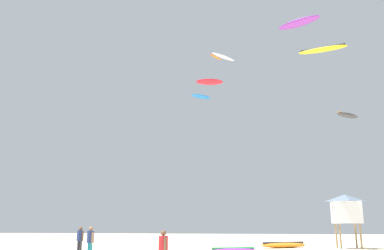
% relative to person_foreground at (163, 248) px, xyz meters
% --- Properties ---
extents(person_foreground, '(0.38, 0.49, 1.68)m').
position_rel_person_foreground_xyz_m(person_foreground, '(0.00, 0.00, 0.00)').
color(person_foreground, teal).
rests_on(person_foreground, ground).
extents(person_midground, '(0.53, 0.39, 1.72)m').
position_rel_person_foreground_xyz_m(person_midground, '(-7.11, 8.37, 0.03)').
color(person_midground, '#2D2D33').
rests_on(person_midground, ground).
extents(person_left, '(0.48, 0.40, 1.75)m').
position_rel_person_foreground_xyz_m(person_left, '(-5.46, 5.94, 0.04)').
color(person_left, teal).
rests_on(person_left, ground).
extents(kite_grounded_near, '(4.03, 2.75, 0.48)m').
position_rel_person_foreground_xyz_m(kite_grounded_near, '(6.04, 17.53, -0.75)').
color(kite_grounded_near, orange).
rests_on(kite_grounded_near, ground).
extents(kite_grounded_far, '(3.28, 2.00, 0.37)m').
position_rel_person_foreground_xyz_m(kite_grounded_far, '(2.32, 11.32, -0.80)').
color(kite_grounded_far, purple).
rests_on(kite_grounded_far, ground).
extents(lifeguard_tower, '(2.30, 2.30, 4.15)m').
position_rel_person_foreground_xyz_m(lifeguard_tower, '(11.04, 17.44, 2.08)').
color(lifeguard_tower, '#8C704C').
rests_on(lifeguard_tower, ground).
extents(kite_aloft_0, '(4.54, 2.45, 0.70)m').
position_rel_person_foreground_xyz_m(kite_aloft_0, '(10.62, 19.30, 16.53)').
color(kite_aloft_0, yellow).
extents(kite_aloft_1, '(4.45, 3.33, 0.59)m').
position_rel_person_foreground_xyz_m(kite_aloft_1, '(9.01, 21.89, 20.70)').
color(kite_aloft_1, purple).
extents(kite_aloft_2, '(3.09, 1.37, 0.71)m').
position_rel_person_foreground_xyz_m(kite_aloft_2, '(-0.50, 25.60, 16.15)').
color(kite_aloft_2, red).
extents(kite_aloft_3, '(2.98, 2.74, 0.51)m').
position_rel_person_foreground_xyz_m(kite_aloft_3, '(-2.72, 36.17, 17.86)').
color(kite_aloft_3, blue).
extents(kite_aloft_4, '(1.96, 2.62, 0.57)m').
position_rel_person_foreground_xyz_m(kite_aloft_4, '(-0.56, 35.83, 23.43)').
color(kite_aloft_4, orange).
extents(kite_aloft_5, '(2.56, 2.74, 0.60)m').
position_rel_person_foreground_xyz_m(kite_aloft_5, '(1.47, 19.26, 16.33)').
color(kite_aloft_5, white).
extents(kite_aloft_6, '(2.64, 2.52, 0.37)m').
position_rel_person_foreground_xyz_m(kite_aloft_6, '(12.49, 20.16, 10.39)').
color(kite_aloft_6, '#2D2D33').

